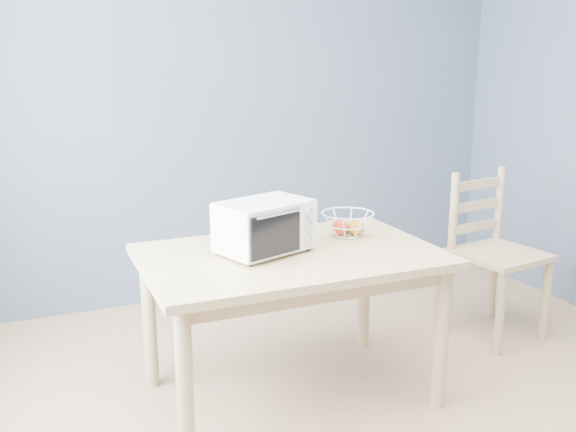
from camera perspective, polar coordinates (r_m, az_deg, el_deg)
name	(u,v)px	position (r m, az deg, el deg)	size (l,w,h in m)	color
room	(432,155)	(2.45, 12.67, 5.32)	(4.01, 4.51, 2.61)	#A4855B
dining_table	(291,273)	(3.08, 0.25, -5.05)	(1.40, 0.90, 0.75)	tan
toaster_oven	(262,226)	(3.00, -2.33, -0.93)	(0.49, 0.43, 0.25)	white
fruit_basket	(347,224)	(3.32, 5.25, -0.71)	(0.31, 0.31, 0.13)	white
dining_chair	(493,256)	(4.05, 17.78, -3.41)	(0.53, 0.53, 0.99)	tan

